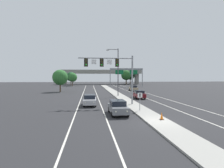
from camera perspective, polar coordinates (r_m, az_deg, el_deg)
ground_plane at (r=19.09m, az=13.34°, el=-10.82°), size 260.00×260.00×0.00m
median_island at (r=36.29m, az=3.61°, el=-4.41°), size 2.40×110.00×0.15m
lane_stripe_oncoming_center at (r=42.72m, az=-4.29°, el=-3.50°), size 0.14×100.00×0.01m
lane_stripe_receding_center at (r=44.10m, az=8.03°, el=-3.33°), size 0.14×100.00×0.01m
edge_stripe_left at (r=42.72m, az=-8.73°, el=-3.52°), size 0.14×100.00×0.01m
edge_stripe_right at (r=45.04m, az=12.10°, el=-3.24°), size 0.14×100.00×0.01m
overhead_signal_mast at (r=28.90m, az=0.37°, el=4.69°), size 8.10×0.44×7.20m
median_sign_post at (r=24.06m, az=8.12°, el=-4.23°), size 0.60×0.10×2.20m
street_lamp_median at (r=41.59m, az=1.47°, el=4.34°), size 2.58×0.28×10.00m
car_oncoming_grey at (r=22.22m, az=1.72°, el=-6.75°), size 1.90×4.50×1.58m
car_oncoming_silver at (r=29.03m, az=-6.48°, el=-4.63°), size 1.90×4.50×1.58m
car_receding_darkred at (r=38.20m, az=7.78°, el=-2.97°), size 1.82×4.47×1.58m
car_receding_tan at (r=57.50m, az=6.26°, el=-1.20°), size 1.91×4.50×1.58m
traffic_cone_median_nose at (r=19.57m, az=14.28°, el=-8.99°), size 0.36×0.36×0.74m
highway_sign_gantry at (r=78.00m, az=4.23°, el=3.65°), size 13.28×0.42×7.50m
overpass_bridge at (r=104.67m, az=-3.06°, el=3.10°), size 42.40×6.40×7.65m
tree_far_left_a at (r=93.21m, az=-11.90°, el=2.11°), size 4.33×4.33×6.26m
tree_far_left_c at (r=87.85m, az=-11.41°, el=1.91°), size 4.01×4.01×5.81m
tree_far_right_b at (r=102.60m, az=4.22°, el=2.48°), size 4.92×4.92×7.12m
tree_far_left_b at (r=55.36m, az=-14.88°, el=1.87°), size 4.21×4.21×6.09m
tree_far_right_c at (r=111.43m, az=5.35°, el=2.57°), size 5.14×5.14×7.44m
tree_far_right_a at (r=101.05m, az=4.11°, el=2.58°), size 5.10×5.10×7.38m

